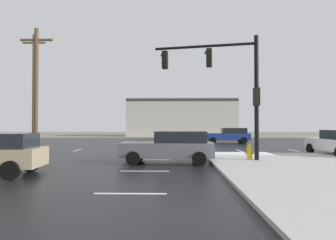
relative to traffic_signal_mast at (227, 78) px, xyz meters
name	(u,v)px	position (x,y,z in m)	size (l,w,h in m)	color
ground_plane	(158,151)	(-3.97, 6.68, -4.34)	(120.00, 120.00, 0.00)	slate
road_asphalt	(158,151)	(-3.97, 6.68, -4.33)	(44.00, 44.00, 0.02)	black
snow_strip_curbside	(237,154)	(1.03, 2.68, -4.17)	(4.00, 1.60, 0.06)	white
lane_markings	(174,152)	(-2.77, 5.31, -4.32)	(36.15, 36.15, 0.01)	silver
traffic_signal_mast	(227,78)	(0.00, 0.00, 0.00)	(5.35, 1.35, 6.32)	black
fire_hydrant	(249,152)	(1.08, -0.13, -3.81)	(0.48, 0.26, 0.79)	gold
strip_building_background	(181,118)	(-1.46, 36.66, -1.23)	(18.20, 8.00, 6.22)	beige
sedan_grey	(171,146)	(-2.93, -0.80, -3.49)	(4.59, 2.16, 1.58)	slate
sedan_blue	(229,135)	(2.88, 15.49, -3.49)	(4.58, 2.13, 1.58)	navy
utility_pole_mid	(36,87)	(-12.14, 4.59, 0.11)	(2.20, 0.28, 8.49)	brown
utility_pole_far	(34,87)	(-16.39, 13.21, 1.23)	(2.20, 0.28, 10.70)	brown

